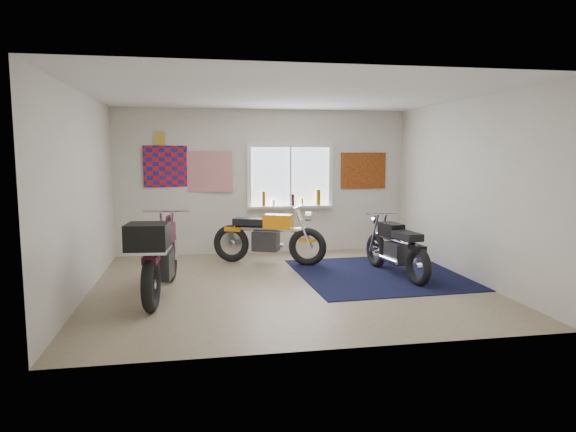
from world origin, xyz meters
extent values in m
plane|color=#9E896B|center=(0.00, 0.00, 0.00)|extent=(5.50, 5.50, 0.00)
plane|color=white|center=(0.00, 0.00, 2.70)|extent=(5.50, 5.50, 0.00)
plane|color=silver|center=(0.00, 2.50, 1.35)|extent=(5.50, 0.00, 5.50)
plane|color=silver|center=(0.00, -2.50, 1.35)|extent=(5.50, 0.00, 5.50)
plane|color=silver|center=(-2.75, 0.00, 1.35)|extent=(0.00, 5.00, 5.00)
plane|color=silver|center=(2.75, 0.00, 1.35)|extent=(0.00, 5.00, 5.00)
cube|color=black|center=(1.55, 0.37, 0.01)|extent=(2.60, 2.70, 0.01)
cube|color=white|center=(0.50, 2.48, 1.45)|extent=(1.50, 0.02, 1.10)
cube|color=white|center=(0.50, 2.47, 2.04)|extent=(1.66, 0.06, 0.08)
cube|color=white|center=(0.50, 2.47, 0.86)|extent=(1.66, 0.06, 0.08)
cube|color=white|center=(-0.29, 2.47, 1.45)|extent=(0.08, 0.06, 1.10)
cube|color=white|center=(1.29, 2.47, 1.45)|extent=(0.08, 0.06, 1.10)
cube|color=white|center=(0.50, 2.47, 1.45)|extent=(0.04, 0.06, 1.10)
cube|color=white|center=(0.50, 2.41, 0.88)|extent=(1.60, 0.16, 0.04)
cylinder|color=brown|center=(-0.02, 2.40, 1.04)|extent=(0.07, 0.07, 0.28)
cylinder|color=white|center=(0.17, 2.40, 0.96)|extent=(0.06, 0.06, 0.12)
cylinder|color=black|center=(0.53, 2.40, 1.01)|extent=(0.06, 0.06, 0.22)
cylinder|color=gold|center=(0.72, 2.40, 0.97)|extent=(0.05, 0.05, 0.14)
cylinder|color=brown|center=(1.03, 2.40, 1.05)|extent=(0.09, 0.09, 0.30)
plane|color=red|center=(-1.70, 2.48, 1.65)|extent=(1.00, 0.07, 1.00)
plane|color=red|center=(-1.05, 2.46, 1.55)|extent=(0.90, 0.09, 0.90)
cube|color=gold|center=(-1.90, 2.48, 2.15)|extent=(0.18, 0.02, 0.24)
cube|color=#A54C14|center=(1.95, 2.48, 1.55)|extent=(0.90, 0.03, 0.70)
torus|color=black|center=(0.56, 1.18, 0.32)|extent=(0.65, 0.38, 0.65)
torus|color=black|center=(-0.69, 1.74, 0.32)|extent=(0.65, 0.38, 0.65)
cylinder|color=white|center=(0.56, 1.18, 0.32)|extent=(0.14, 0.13, 0.11)
cylinder|color=white|center=(-0.69, 1.74, 0.32)|extent=(0.14, 0.13, 0.11)
cylinder|color=white|center=(-0.06, 1.46, 0.60)|extent=(1.15, 0.58, 0.09)
cube|color=#2C2D2F|center=(-0.11, 1.48, 0.39)|extent=(0.51, 0.43, 0.33)
cylinder|color=white|center=(-0.05, 1.63, 0.29)|extent=(0.52, 0.28, 0.07)
cube|color=orange|center=(0.09, 1.39, 0.74)|extent=(0.55, 0.43, 0.23)
cube|color=black|center=(-0.38, 1.60, 0.72)|extent=(0.60, 0.47, 0.12)
cube|color=orange|center=(-0.64, 1.72, 0.58)|extent=(0.33, 0.26, 0.08)
cube|color=orange|center=(0.56, 1.18, 0.44)|extent=(0.30, 0.24, 0.05)
cylinder|color=white|center=(0.40, 1.26, 0.99)|extent=(0.28, 0.56, 0.04)
cylinder|color=white|center=(0.57, 1.18, 0.84)|extent=(0.15, 0.18, 0.16)
torus|color=black|center=(1.66, 0.88, 0.28)|extent=(0.20, 0.58, 0.57)
torus|color=black|center=(1.84, -0.38, 0.28)|extent=(0.20, 0.58, 0.57)
cylinder|color=white|center=(1.66, 0.88, 0.28)|extent=(0.10, 0.11, 0.10)
cylinder|color=white|center=(1.84, -0.38, 0.28)|extent=(0.10, 0.11, 0.10)
cylinder|color=white|center=(1.75, 0.25, 0.56)|extent=(0.24, 1.15, 0.08)
cube|color=#2C2D2F|center=(1.76, 0.21, 0.36)|extent=(0.31, 0.44, 0.31)
cylinder|color=white|center=(1.61, 0.18, 0.27)|extent=(0.13, 0.50, 0.06)
cube|color=black|center=(1.73, 0.41, 0.69)|extent=(0.30, 0.48, 0.22)
cube|color=black|center=(1.79, -0.06, 0.67)|extent=(0.32, 0.53, 0.11)
cube|color=black|center=(1.83, -0.34, 0.55)|extent=(0.18, 0.29, 0.07)
cube|color=black|center=(1.66, 0.88, 0.39)|extent=(0.16, 0.27, 0.05)
cylinder|color=white|center=(1.68, 0.72, 0.93)|extent=(0.56, 0.11, 0.03)
cylinder|color=white|center=(1.66, 0.90, 0.78)|extent=(0.16, 0.11, 0.15)
torus|color=black|center=(-1.67, 0.51, 0.34)|extent=(0.21, 0.69, 0.68)
torus|color=black|center=(-1.83, -0.96, 0.34)|extent=(0.21, 0.69, 0.68)
cylinder|color=white|center=(-1.67, 0.51, 0.34)|extent=(0.12, 0.13, 0.12)
cylinder|color=white|center=(-1.83, -0.96, 0.34)|extent=(0.12, 0.13, 0.12)
cylinder|color=white|center=(-1.75, -0.23, 0.65)|extent=(0.23, 1.33, 0.09)
cube|color=#2C2D2F|center=(-1.76, -0.28, 0.42)|extent=(0.34, 0.50, 0.36)
cylinder|color=white|center=(-1.92, -0.26, 0.32)|extent=(0.13, 0.58, 0.07)
cube|color=#3D0919|center=(-1.73, -0.04, 0.80)|extent=(0.33, 0.55, 0.25)
cube|color=black|center=(-1.79, -0.59, 0.78)|extent=(0.35, 0.61, 0.13)
cube|color=#3D0919|center=(-1.82, -0.91, 0.63)|extent=(0.20, 0.33, 0.08)
cube|color=#3D0919|center=(-1.67, 0.51, 0.46)|extent=(0.18, 0.31, 0.05)
cylinder|color=white|center=(-1.69, 0.32, 1.07)|extent=(0.65, 0.11, 0.04)
cylinder|color=white|center=(-1.67, 0.53, 0.91)|extent=(0.18, 0.12, 0.17)
cube|color=black|center=(-1.84, -1.06, 0.93)|extent=(0.52, 0.49, 0.32)
camera|label=1|loc=(-1.28, -7.12, 1.89)|focal=32.00mm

